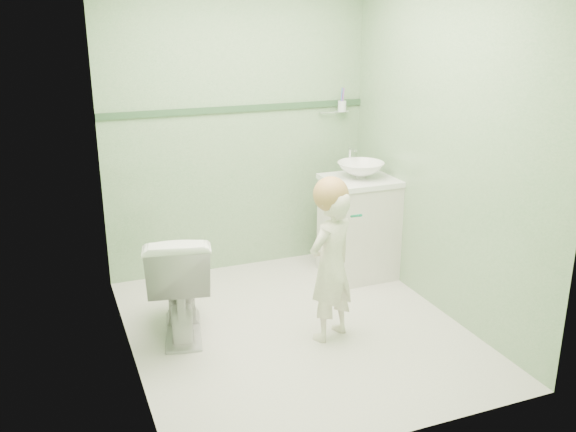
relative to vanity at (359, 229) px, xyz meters
name	(u,v)px	position (x,y,z in m)	size (l,w,h in m)	color
ground	(296,329)	(-0.84, -0.70, -0.40)	(2.50, 2.50, 0.00)	beige
room_shell	(297,160)	(-0.84, -0.70, 0.80)	(2.50, 2.54, 2.40)	#7FAD7B
trim_stripe	(238,109)	(-0.84, 0.54, 0.95)	(2.20, 0.02, 0.05)	#325535
vanity	(359,229)	(0.00, 0.00, 0.00)	(0.52, 0.50, 0.80)	silver
counter	(360,180)	(0.00, 0.00, 0.41)	(0.54, 0.52, 0.04)	white
basin	(361,170)	(0.00, 0.00, 0.49)	(0.37, 0.37, 0.13)	white
faucet	(350,155)	(0.00, 0.19, 0.57)	(0.03, 0.13, 0.18)	silver
cup_holder	(341,106)	(0.05, 0.48, 0.93)	(0.26, 0.07, 0.21)	silver
toilet	(179,281)	(-1.58, -0.44, -0.02)	(0.42, 0.74, 0.75)	white
toddler	(331,266)	(-0.67, -0.87, 0.11)	(0.38, 0.25, 1.03)	beige
hair_cap	(331,194)	(-0.67, -0.85, 0.59)	(0.23, 0.23, 0.23)	#AD7E48
teal_toothbrush	(355,215)	(-0.55, -0.96, 0.47)	(0.10, 0.14, 0.08)	#0B835E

